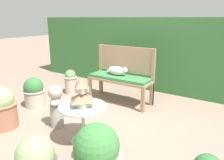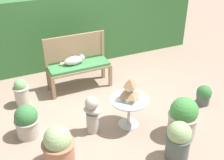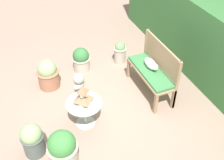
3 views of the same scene
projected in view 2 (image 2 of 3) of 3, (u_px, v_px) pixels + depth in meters
The scene contains 14 objects.
ground at pixel (103, 110), 5.11m from camera, with size 30.00×30.00×0.00m, color gray.
foliage_hedge_back at pixel (63, 28), 6.57m from camera, with size 6.40×0.92×1.62m, color #336633.
garden_bench at pixel (79, 68), 5.56m from camera, with size 1.24×0.44×0.53m.
bench_backrest at pixel (75, 50), 5.57m from camera, with size 1.24×0.06×1.08m.
cat at pixel (74, 60), 5.48m from camera, with size 0.49×0.19×0.20m.
patio_table at pixel (129, 105), 4.54m from camera, with size 0.63×0.63×0.51m.
pagoda_birdhouse at pixel (130, 91), 4.41m from camera, with size 0.28×0.28×0.37m.
garden_bust at pixel (92, 114), 4.43m from camera, with size 0.32×0.34×0.66m.
potted_plant_hedge_corner at pixel (27, 121), 4.39m from camera, with size 0.40×0.40×0.55m.
potted_plant_bench_left at pixel (178, 141), 3.93m from camera, with size 0.37×0.37×0.62m.
potted_plant_patio_mid at pixel (58, 147), 3.84m from camera, with size 0.46×0.46×0.64m.
potted_plant_table_far at pixel (22, 92), 5.13m from camera, with size 0.29×0.29×0.53m.
potted_plant_table_near at pixel (204, 95), 5.18m from camera, with size 0.28×0.28×0.39m.
potted_plant_path_edge at pixel (183, 117), 4.37m from camera, with size 0.48×0.48×0.68m.
Camera 2 is at (-1.58, -3.85, 3.02)m, focal length 45.00 mm.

